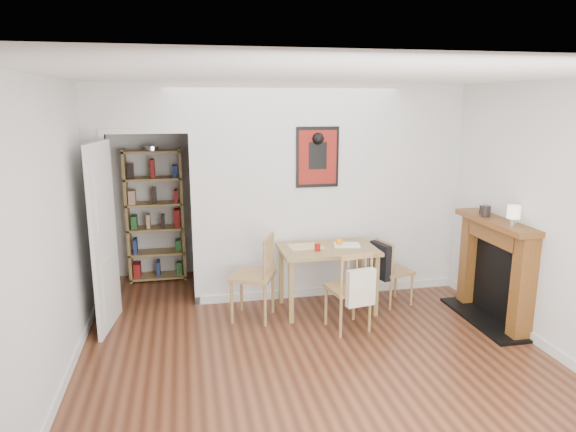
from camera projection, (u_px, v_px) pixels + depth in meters
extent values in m
plane|color=brown|center=(311.00, 347.00, 5.12)|extent=(5.20, 5.20, 0.00)
plane|color=silver|center=(267.00, 180.00, 7.32)|extent=(4.50, 0.00, 4.50)
plane|color=silver|center=(450.00, 347.00, 2.35)|extent=(4.50, 0.00, 4.50)
plane|color=silver|center=(57.00, 233.00, 4.40)|extent=(0.00, 5.20, 5.20)
plane|color=silver|center=(524.00, 211.00, 5.27)|extent=(0.00, 5.20, 5.20)
plane|color=white|center=(313.00, 78.00, 4.55)|extent=(5.20, 5.20, 0.00)
cube|color=silver|center=(329.00, 193.00, 6.29)|extent=(3.35, 0.10, 2.60)
cube|color=silver|center=(98.00, 201.00, 5.76)|extent=(0.25, 0.10, 2.60)
cube|color=silver|center=(145.00, 108.00, 5.65)|extent=(0.90, 0.10, 0.55)
cube|color=silver|center=(109.00, 225.00, 5.84)|extent=(0.06, 0.14, 2.05)
cube|color=silver|center=(194.00, 221.00, 6.03)|extent=(0.06, 0.14, 2.05)
cube|color=silver|center=(329.00, 291.00, 6.50)|extent=(3.35, 0.02, 0.10)
cube|color=silver|center=(57.00, 402.00, 4.10)|extent=(0.02, 4.00, 0.10)
cube|color=silver|center=(550.00, 349.00, 4.97)|extent=(0.02, 4.00, 0.10)
cube|color=silver|center=(104.00, 237.00, 5.40)|extent=(0.15, 0.80, 2.00)
cube|color=black|center=(317.00, 157.00, 6.09)|extent=(0.52, 0.02, 0.72)
cube|color=maroon|center=(318.00, 157.00, 6.08)|extent=(0.46, 0.00, 0.64)
cube|color=olive|center=(328.00, 249.00, 5.91)|extent=(1.11, 0.70, 0.04)
cube|color=olive|center=(291.00, 292.00, 5.62)|extent=(0.05, 0.05, 0.71)
cube|color=olive|center=(376.00, 286.00, 5.81)|extent=(0.05, 0.05, 0.71)
cube|color=olive|center=(281.00, 275.00, 6.17)|extent=(0.05, 0.05, 0.71)
cube|color=olive|center=(359.00, 270.00, 6.36)|extent=(0.05, 0.05, 0.71)
cube|color=black|center=(380.00, 261.00, 6.03)|extent=(0.17, 0.34, 0.42)
cube|color=beige|center=(359.00, 287.00, 5.22)|extent=(0.32, 0.16, 0.38)
cube|color=olive|center=(128.00, 216.00, 6.84)|extent=(0.04, 0.30, 1.80)
cube|color=olive|center=(183.00, 214.00, 6.98)|extent=(0.04, 0.30, 1.80)
cube|color=olive|center=(159.00, 276.00, 7.10)|extent=(0.76, 0.30, 0.03)
cube|color=olive|center=(156.00, 228.00, 6.95)|extent=(0.76, 0.30, 0.03)
cube|color=olive|center=(152.00, 151.00, 6.72)|extent=(0.76, 0.30, 0.03)
cube|color=maroon|center=(155.00, 215.00, 6.91)|extent=(0.66, 0.25, 0.25)
cube|color=brown|center=(523.00, 289.00, 5.18)|extent=(0.20, 0.16, 1.10)
cube|color=brown|center=(470.00, 260.00, 6.13)|extent=(0.20, 0.16, 1.10)
cube|color=brown|center=(497.00, 222.00, 5.53)|extent=(0.30, 1.21, 0.06)
cube|color=brown|center=(498.00, 233.00, 5.56)|extent=(0.20, 0.85, 0.20)
cube|color=black|center=(499.00, 281.00, 5.69)|extent=(0.08, 0.81, 0.88)
cube|color=black|center=(485.00, 318.00, 5.76)|extent=(0.45, 1.25, 0.03)
cylinder|color=maroon|center=(317.00, 247.00, 5.77)|extent=(0.07, 0.07, 0.09)
sphere|color=orange|center=(339.00, 242.00, 5.98)|extent=(0.08, 0.08, 0.08)
cube|color=beige|center=(306.00, 246.00, 5.95)|extent=(0.40, 0.31, 0.00)
cube|color=white|center=(347.00, 245.00, 5.98)|extent=(0.34, 0.28, 0.01)
cylinder|color=silver|center=(513.00, 222.00, 5.23)|extent=(0.07, 0.07, 0.08)
cylinder|color=#F3E4CB|center=(514.00, 212.00, 5.20)|extent=(0.13, 0.13, 0.13)
cylinder|color=black|center=(486.00, 211.00, 5.64)|extent=(0.10, 0.10, 0.12)
cylinder|color=black|center=(483.00, 210.00, 5.77)|extent=(0.08, 0.08, 0.09)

